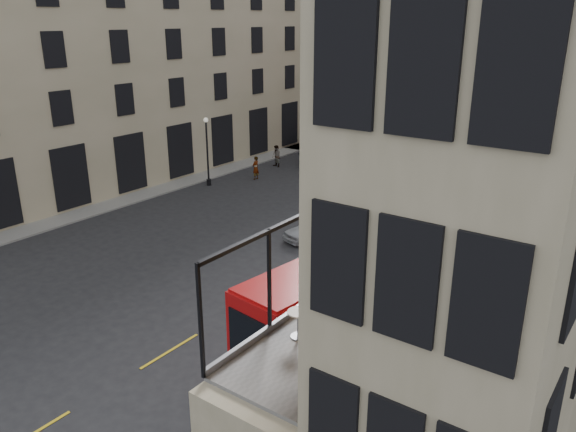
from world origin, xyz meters
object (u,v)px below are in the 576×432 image
Objects in this scene: pedestrian_c at (492,173)px; cafe_chair_b at (383,317)px; car_c at (316,155)px; traffic_light_near at (347,217)px; car_b at (438,199)px; bus_far at (364,133)px; pedestrian_b at (358,145)px; pedestrian_e at (256,168)px; car_a at (314,228)px; pedestrian_d at (511,166)px; traffic_light_far at (302,137)px; street_lamp_b at (424,139)px; cafe_table_mid at (347,289)px; street_lamp_a at (208,156)px; cafe_chair_c at (401,290)px; cafe_chair_d at (431,276)px; cafe_table_far at (399,252)px; pedestrian_a at (277,156)px; cafe_chair_a at (315,378)px; bus_near at (347,296)px; cyclist at (396,212)px; cafe_table_near at (299,320)px.

pedestrian_c is 33.03m from cafe_chair_b.
traffic_light_near is at bearing 115.59° from car_c.
car_b is 2.61× the size of pedestrian_c.
pedestrian_b is (-1.55, 1.63, -1.68)m from bus_far.
car_b is 15.03m from pedestrian_e.
bus_far is at bearing 142.90° from car_b.
pedestrian_b is 13.01m from pedestrian_e.
car_a is 4.25× the size of cafe_chair_b.
pedestrian_d is (12.62, 2.52, -1.74)m from bus_far.
car_c is 36.78m from cafe_chair_b.
street_lamp_b reaches higher than traffic_light_far.
cafe_table_mid is at bearing 160.46° from cafe_chair_b.
street_lamp_a is at bearing -29.61° from pedestrian_e.
cafe_chair_d is at bearing 77.25° from cafe_chair_c.
cafe_table_far reaches higher than bus_far.
traffic_light_far is 2.20m from car_c.
car_b is at bearing 85.52° from traffic_light_near.
traffic_light_near is 13.67m from cafe_chair_c.
pedestrian_d is (17.51, 9.47, -0.19)m from pedestrian_a.
street_lamp_b reaches higher than pedestrian_c.
car_a is at bearing 123.40° from cafe_chair_a.
pedestrian_c is (-2.62, 27.33, -1.47)m from bus_near.
car_b is 24.96m from cafe_chair_b.
cafe_chair_d is at bearing -58.19° from bus_far.
pedestrian_d is at bearing 84.27° from traffic_light_near.
traffic_light_far is at bearing 66.97° from cyclist.
street_lamp_a reaches higher than cyclist.
bus_near is at bearing -30.97° from pedestrian_a.
cafe_table_near is 2.33m from cafe_chair_b.
traffic_light_near is 6.25m from cyclist.
cyclist is 17.31m from pedestrian_d.
traffic_light_near is 17.10m from pedestrian_e.
pedestrian_c is 31.29m from cafe_chair_c.
cafe_chair_d is at bearing -27.93° from pedestrian_a.
cafe_table_far is at bearing 109.66° from cafe_chair_b.
cafe_chair_c reaches higher than cafe_chair_a.
car_c is 17.17m from cyclist.
cyclist is (-4.45, 13.79, -1.33)m from bus_near.
car_c is at bearing 75.55° from street_lamp_a.
cyclist is 2.64× the size of cafe_table_mid.
car_a is 19.00m from cafe_table_near.
car_b is 4.75× the size of cafe_chair_b.
pedestrian_b is 43.31m from cafe_chair_a.
car_a is at bearing 158.96° from cyclist.
street_lamp_a is at bearing 159.44° from traffic_light_near.
cafe_chair_c is (3.52, -3.09, 2.59)m from bus_near.
car_a is 18.66m from car_c.
cyclist reaches higher than pedestrian_d.
car_c reaches higher than car_a.
cafe_chair_d reaches higher than street_lamp_b.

